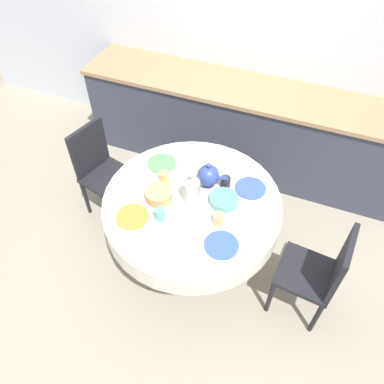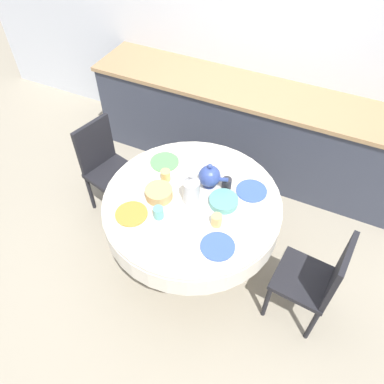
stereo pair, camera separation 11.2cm
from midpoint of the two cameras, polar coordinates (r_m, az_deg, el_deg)
name	(u,v)px [view 1 (the left image)]	position (r m, az deg, el deg)	size (l,w,h in m)	color
ground_plane	(192,256)	(3.39, -0.96, -9.72)	(12.00, 12.00, 0.00)	#9E937F
wall_back	(260,34)	(3.78, 9.45, 22.65)	(7.00, 0.05, 2.60)	silver
kitchen_counter	(241,127)	(3.93, 6.64, 9.74)	(3.24, 0.64, 0.93)	#383D4C
dining_table	(192,210)	(2.88, -1.11, -2.77)	(1.35, 1.35, 0.77)	olive
chair_left	(319,272)	(2.84, 17.70, -11.56)	(0.44, 0.44, 0.92)	black
chair_right	(101,168)	(3.49, -14.60, 3.51)	(0.48, 0.48, 0.92)	black
plate_near_left	(132,217)	(2.71, -10.24, -3.75)	(0.23, 0.23, 0.01)	orange
cup_near_left	(160,214)	(2.65, -6.13, -3.41)	(0.07, 0.07, 0.09)	#5BA39E
plate_near_right	(221,245)	(2.53, 3.22, -8.10)	(0.23, 0.23, 0.01)	#3856AD
cup_near_right	(218,219)	(2.61, 2.83, -4.15)	(0.07, 0.07, 0.09)	#DBB766
plate_far_left	(162,163)	(3.06, -5.71, 4.37)	(0.23, 0.23, 0.01)	#5BA85B
cup_far_left	(164,177)	(2.89, -5.39, 2.32)	(0.07, 0.07, 0.09)	#DBB766
plate_far_right	(250,188)	(2.87, 7.80, 0.56)	(0.23, 0.23, 0.01)	#3856AD
cup_far_right	(226,182)	(2.85, 4.01, 1.52)	(0.07, 0.07, 0.09)	#28282D
coffee_carafe	(192,190)	(2.69, -1.19, 0.32)	(0.13, 0.13, 0.27)	#B2B2B7
teapot	(209,176)	(2.82, 1.40, 2.50)	(0.23, 0.17, 0.22)	#33478E
bread_basket	(159,195)	(2.78, -6.26, -0.42)	(0.20, 0.20, 0.08)	tan
fruit_bowl	(224,200)	(2.75, 3.71, -1.22)	(0.21, 0.21, 0.05)	#569993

